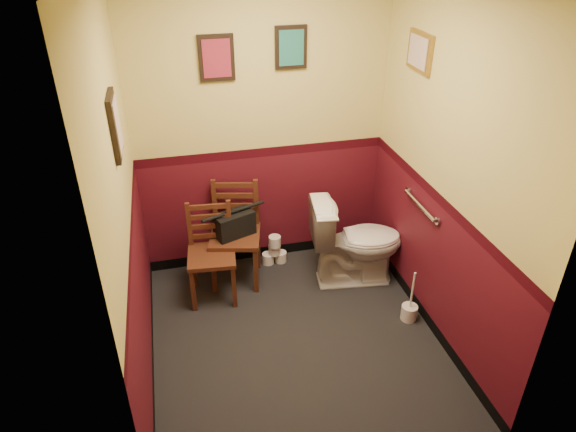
% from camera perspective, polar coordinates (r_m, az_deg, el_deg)
% --- Properties ---
extents(floor, '(2.20, 2.40, 0.00)m').
position_cam_1_polar(floor, '(4.19, 0.83, -13.58)').
color(floor, black).
rests_on(floor, ground).
extents(wall_back, '(2.20, 0.00, 2.70)m').
position_cam_1_polar(wall_back, '(4.47, -2.91, 9.92)').
color(wall_back, '#4B0E1A').
rests_on(wall_back, ground).
extents(wall_front, '(2.20, 0.00, 2.70)m').
position_cam_1_polar(wall_front, '(2.45, 8.15, -9.73)').
color(wall_front, '#4B0E1A').
rests_on(wall_front, ground).
extents(wall_left, '(0.00, 2.40, 2.70)m').
position_cam_1_polar(wall_left, '(3.33, -17.68, 0.81)').
color(wall_left, '#4B0E1A').
rests_on(wall_left, ground).
extents(wall_right, '(0.00, 2.40, 2.70)m').
position_cam_1_polar(wall_right, '(3.80, 17.33, 4.68)').
color(wall_right, '#4B0E1A').
rests_on(wall_right, ground).
extents(grab_bar, '(0.05, 0.56, 0.06)m').
position_cam_1_polar(grab_bar, '(4.15, 14.49, 1.17)').
color(grab_bar, silver).
rests_on(grab_bar, wall_right).
extents(framed_print_back_a, '(0.28, 0.04, 0.36)m').
position_cam_1_polar(framed_print_back_a, '(4.23, -7.95, 16.99)').
color(framed_print_back_a, black).
rests_on(framed_print_back_a, wall_back).
extents(framed_print_back_b, '(0.26, 0.04, 0.34)m').
position_cam_1_polar(framed_print_back_b, '(4.32, 0.33, 18.22)').
color(framed_print_back_b, black).
rests_on(framed_print_back_b, wall_back).
extents(framed_print_left, '(0.04, 0.30, 0.38)m').
position_cam_1_polar(framed_print_left, '(3.21, -18.66, 9.49)').
color(framed_print_left, black).
rests_on(framed_print_left, wall_left).
extents(framed_print_right, '(0.04, 0.34, 0.28)m').
position_cam_1_polar(framed_print_right, '(4.06, 14.42, 17.27)').
color(framed_print_right, olive).
rests_on(framed_print_right, wall_right).
extents(toilet, '(0.87, 0.56, 0.80)m').
position_cam_1_polar(toilet, '(4.61, 7.56, -2.88)').
color(toilet, white).
rests_on(toilet, floor).
extents(toilet_brush, '(0.13, 0.13, 0.48)m').
position_cam_1_polar(toilet_brush, '(4.44, 13.32, -10.29)').
color(toilet_brush, silver).
rests_on(toilet_brush, floor).
extents(chair_left, '(0.43, 0.43, 0.85)m').
position_cam_1_polar(chair_left, '(4.43, -8.50, -4.10)').
color(chair_left, '#552A19').
rests_on(chair_left, floor).
extents(chair_right, '(0.52, 0.52, 0.93)m').
position_cam_1_polar(chair_right, '(4.59, -5.85, -1.98)').
color(chair_right, '#552A19').
rests_on(chair_right, floor).
extents(handbag, '(0.38, 0.28, 0.25)m').
position_cam_1_polar(handbag, '(4.49, -5.98, -0.87)').
color(handbag, black).
rests_on(handbag, chair_right).
extents(tp_stack, '(0.24, 0.15, 0.31)m').
position_cam_1_polar(tp_stack, '(4.93, -1.51, -3.96)').
color(tp_stack, silver).
rests_on(tp_stack, floor).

